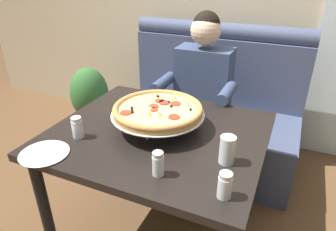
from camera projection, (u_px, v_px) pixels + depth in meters
booth_bench at (207, 116)px, 2.53m from camera, size 1.46×0.78×1.13m
dining_table at (158, 146)px, 1.64m from camera, size 1.11×0.96×0.76m
diner_main at (199, 93)px, 2.17m from camera, size 0.54×0.64×1.27m
pizza at (158, 110)px, 1.58m from camera, size 0.50×0.50×0.14m
shaker_pepper_flakes at (225, 187)px, 1.13m from camera, size 0.06×0.06×0.11m
shaker_oregano at (158, 165)px, 1.25m from camera, size 0.05×0.05×0.11m
shaker_parmesan at (77, 129)px, 1.52m from camera, size 0.06×0.06×0.11m
plate_near_left at (44, 152)px, 1.40m from camera, size 0.23×0.23×0.02m
drinking_glass at (227, 151)px, 1.32m from camera, size 0.07×0.07×0.13m
potted_plant at (90, 99)px, 2.88m from camera, size 0.36×0.36×0.70m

